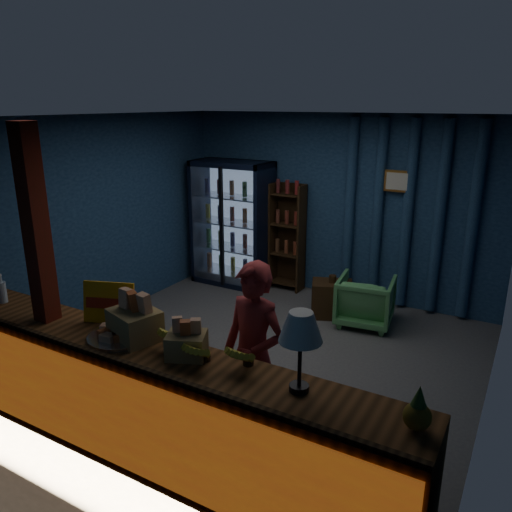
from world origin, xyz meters
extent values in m
plane|color=#515154|center=(0.00, 0.00, 0.00)|extent=(4.60, 4.60, 0.00)
plane|color=navy|center=(0.00, 2.20, 1.30)|extent=(4.60, 0.00, 4.60)
plane|color=navy|center=(0.00, -2.20, 1.30)|extent=(4.60, 0.00, 4.60)
plane|color=navy|center=(-2.30, 0.00, 1.30)|extent=(0.00, 4.40, 4.40)
plane|color=navy|center=(2.30, 0.00, 1.30)|extent=(0.00, 4.40, 4.40)
plane|color=#472D19|center=(0.00, 0.00, 2.60)|extent=(4.60, 4.60, 0.00)
cube|color=brown|center=(0.00, -1.90, 0.47)|extent=(4.40, 0.55, 0.95)
cube|color=red|center=(0.00, -2.19, 0.47)|extent=(4.35, 0.02, 0.81)
cube|color=#3C2813|center=(0.00, -2.17, 0.97)|extent=(4.40, 0.04, 0.04)
cube|color=maroon|center=(-1.05, -1.90, 1.30)|extent=(0.16, 0.16, 2.60)
cube|color=black|center=(-1.55, 2.12, 0.95)|extent=(1.20, 0.06, 1.90)
cube|color=black|center=(-2.12, 1.85, 0.95)|extent=(0.06, 0.60, 1.90)
cube|color=black|center=(-0.98, 1.85, 0.95)|extent=(0.06, 0.60, 1.90)
cube|color=black|center=(-1.55, 1.85, 1.86)|extent=(1.20, 0.60, 0.08)
cube|color=black|center=(-1.55, 1.85, 0.04)|extent=(1.20, 0.60, 0.08)
cube|color=#99B2D8|center=(-1.55, 2.07, 0.95)|extent=(1.08, 0.02, 1.74)
cube|color=white|center=(-1.55, 1.57, 0.95)|extent=(1.12, 0.02, 1.78)
cube|color=black|center=(-1.55, 1.55, 0.95)|extent=(0.05, 0.05, 1.80)
cube|color=silver|center=(-1.55, 1.85, 0.17)|extent=(1.08, 0.48, 0.02)
cylinder|color=#AC4E18|center=(-2.00, 1.85, 0.30)|extent=(0.07, 0.07, 0.22)
cylinder|color=#1B681A|center=(-1.77, 1.85, 0.30)|extent=(0.07, 0.07, 0.22)
cylinder|color=#AAA41A|center=(-1.55, 1.85, 0.30)|extent=(0.07, 0.07, 0.22)
cylinder|color=navy|center=(-1.32, 1.85, 0.30)|extent=(0.07, 0.07, 0.22)
cylinder|color=maroon|center=(-1.10, 1.85, 0.30)|extent=(0.07, 0.07, 0.22)
cube|color=silver|center=(-1.55, 1.85, 0.57)|extent=(1.08, 0.48, 0.02)
cylinder|color=#1B681A|center=(-2.00, 1.85, 0.70)|extent=(0.07, 0.07, 0.22)
cylinder|color=#AAA41A|center=(-1.77, 1.85, 0.70)|extent=(0.07, 0.07, 0.22)
cylinder|color=navy|center=(-1.55, 1.85, 0.70)|extent=(0.07, 0.07, 0.22)
cylinder|color=maroon|center=(-1.32, 1.85, 0.70)|extent=(0.07, 0.07, 0.22)
cylinder|color=#AC4E18|center=(-1.10, 1.85, 0.70)|extent=(0.07, 0.07, 0.22)
cube|color=silver|center=(-1.55, 1.85, 0.97)|extent=(1.08, 0.48, 0.02)
cylinder|color=#AAA41A|center=(-2.00, 1.85, 1.10)|extent=(0.07, 0.07, 0.22)
cylinder|color=navy|center=(-1.77, 1.85, 1.10)|extent=(0.07, 0.07, 0.22)
cylinder|color=maroon|center=(-1.55, 1.85, 1.10)|extent=(0.07, 0.07, 0.22)
cylinder|color=#AC4E18|center=(-1.32, 1.85, 1.10)|extent=(0.07, 0.07, 0.22)
cylinder|color=#1B681A|center=(-1.10, 1.85, 1.10)|extent=(0.07, 0.07, 0.22)
cube|color=silver|center=(-1.55, 1.85, 1.37)|extent=(1.08, 0.48, 0.02)
cylinder|color=navy|center=(-2.00, 1.85, 1.50)|extent=(0.07, 0.07, 0.22)
cylinder|color=maroon|center=(-1.77, 1.85, 1.50)|extent=(0.07, 0.07, 0.22)
cylinder|color=#AC4E18|center=(-1.55, 1.85, 1.50)|extent=(0.07, 0.07, 0.22)
cylinder|color=#1B681A|center=(-1.32, 1.85, 1.50)|extent=(0.07, 0.07, 0.22)
cylinder|color=#AAA41A|center=(-1.10, 1.85, 1.50)|extent=(0.07, 0.07, 0.22)
cube|color=#3C2813|center=(-0.70, 2.15, 0.80)|extent=(0.50, 0.02, 1.60)
cube|color=#3C2813|center=(-0.93, 2.02, 0.80)|extent=(0.03, 0.28, 1.60)
cube|color=#3C2813|center=(-0.46, 2.02, 0.80)|extent=(0.03, 0.28, 1.60)
cube|color=#3C2813|center=(-0.70, 2.02, 0.10)|extent=(0.46, 0.26, 0.02)
cube|color=#3C2813|center=(-0.70, 2.02, 0.55)|extent=(0.46, 0.26, 0.02)
cube|color=#3C2813|center=(-0.70, 2.02, 1.00)|extent=(0.46, 0.26, 0.02)
cube|color=#3C2813|center=(-0.70, 2.02, 1.45)|extent=(0.46, 0.26, 0.02)
cylinder|color=navy|center=(0.20, 2.14, 1.30)|extent=(0.14, 0.14, 2.50)
cylinder|color=navy|center=(0.60, 2.14, 1.30)|extent=(0.14, 0.14, 2.50)
cylinder|color=navy|center=(1.00, 2.14, 1.30)|extent=(0.14, 0.14, 2.50)
cylinder|color=navy|center=(1.40, 2.14, 1.30)|extent=(0.14, 0.14, 2.50)
cylinder|color=navy|center=(1.80, 2.14, 1.30)|extent=(0.14, 0.14, 2.50)
cube|color=#BD802F|center=(0.85, 2.10, 1.75)|extent=(0.36, 0.03, 0.28)
cube|color=silver|center=(0.85, 2.08, 1.75)|extent=(0.30, 0.01, 0.22)
imported|color=maroon|center=(0.66, -1.32, 0.78)|extent=(0.61, 0.44, 1.56)
imported|color=#51A259|center=(0.74, 1.37, 0.32)|extent=(0.76, 0.78, 0.63)
cube|color=#3C2813|center=(0.28, 1.40, 0.24)|extent=(0.62, 0.55, 0.47)
cylinder|color=#3C2813|center=(0.28, 1.40, 0.52)|extent=(0.09, 0.09, 0.09)
cube|color=orange|center=(-0.54, -1.68, 1.13)|extent=(0.44, 0.24, 0.35)
cube|color=#B6240C|center=(-0.54, -1.70, 1.13)|extent=(0.36, 0.15, 0.09)
cylinder|color=silver|center=(-1.72, -1.86, 1.05)|extent=(0.09, 0.09, 0.20)
cylinder|color=silver|center=(-1.72, -1.86, 1.19)|extent=(0.04, 0.04, 0.08)
cube|color=#9A7F4A|center=(-0.13, -1.81, 1.07)|extent=(0.45, 0.40, 0.24)
cube|color=#CD692D|center=(-0.22, -1.78, 1.27)|extent=(0.11, 0.09, 0.15)
cube|color=#C04424|center=(-0.13, -1.81, 1.27)|extent=(0.11, 0.09, 0.15)
cube|color=#CD692D|center=(-0.04, -1.83, 1.27)|extent=(0.11, 0.09, 0.15)
cube|color=#9A7F4A|center=(0.39, -1.83, 1.04)|extent=(0.35, 0.33, 0.18)
cube|color=#CD692D|center=(0.33, -1.86, 1.19)|extent=(0.09, 0.08, 0.12)
cube|color=#C04424|center=(0.39, -1.83, 1.19)|extent=(0.09, 0.08, 0.12)
cube|color=#CD692D|center=(0.46, -1.80, 1.19)|extent=(0.09, 0.08, 0.12)
cylinder|color=silver|center=(-0.25, -1.85, 0.96)|extent=(0.52, 0.52, 0.03)
cube|color=#CD692D|center=(-0.15, -1.85, 1.01)|extent=(0.11, 0.08, 0.06)
cube|color=#C04424|center=(-0.18, -1.78, 1.01)|extent=(0.14, 0.14, 0.06)
cube|color=#CD692D|center=(-0.25, -1.75, 1.01)|extent=(0.08, 0.11, 0.06)
cube|color=#C04424|center=(-0.32, -1.78, 1.01)|extent=(0.14, 0.14, 0.06)
cube|color=#CD692D|center=(-0.35, -1.85, 1.01)|extent=(0.11, 0.08, 0.06)
cube|color=#C04424|center=(-0.32, -1.93, 1.01)|extent=(0.14, 0.14, 0.06)
cube|color=#CD692D|center=(-0.25, -1.95, 1.01)|extent=(0.08, 0.11, 0.06)
cube|color=#C04424|center=(-0.18, -1.93, 1.01)|extent=(0.14, 0.14, 0.06)
cylinder|color=black|center=(1.30, -1.84, 0.97)|extent=(0.13, 0.13, 0.04)
cylinder|color=black|center=(1.30, -1.84, 1.17)|extent=(0.03, 0.03, 0.39)
cone|color=white|center=(1.30, -1.84, 1.40)|extent=(0.28, 0.28, 0.19)
sphere|color=olive|center=(2.05, -1.87, 1.04)|extent=(0.16, 0.16, 0.16)
cone|color=#305C1F|center=(2.05, -1.87, 1.17)|extent=(0.09, 0.09, 0.13)
camera|label=1|loc=(2.46, -4.42, 2.74)|focal=35.00mm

